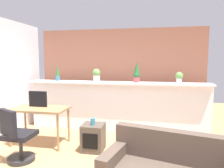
% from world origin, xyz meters
% --- Properties ---
extents(divider_wall, '(4.29, 0.16, 1.14)m').
position_xyz_m(divider_wall, '(0.00, 2.00, 0.57)').
color(divider_wall, white).
rests_on(divider_wall, ground).
extents(plant_shelf, '(4.29, 0.39, 0.04)m').
position_xyz_m(plant_shelf, '(0.00, 1.96, 1.16)').
color(plant_shelf, white).
rests_on(plant_shelf, divider_wall).
extents(brick_wall_behind, '(4.29, 0.10, 2.50)m').
position_xyz_m(brick_wall_behind, '(0.00, 2.60, 1.25)').
color(brick_wall_behind, '#935B47').
rests_on(brick_wall_behind, ground).
extents(potted_plant_0, '(0.12, 0.12, 0.41)m').
position_xyz_m(potted_plant_0, '(-1.48, 1.99, 1.36)').
color(potted_plant_0, '#386B84').
rests_on(potted_plant_0, plant_shelf).
extents(potted_plant_1, '(0.18, 0.18, 0.31)m').
position_xyz_m(potted_plant_1, '(-0.46, 1.93, 1.34)').
color(potted_plant_1, silver).
rests_on(potted_plant_1, plant_shelf).
extents(potted_plant_2, '(0.16, 0.16, 0.47)m').
position_xyz_m(potted_plant_2, '(0.48, 1.96, 1.40)').
color(potted_plant_2, '#B7474C').
rests_on(potted_plant_2, plant_shelf).
extents(potted_plant_3, '(0.16, 0.16, 0.25)m').
position_xyz_m(potted_plant_3, '(1.43, 1.97, 1.32)').
color(potted_plant_3, silver).
rests_on(potted_plant_3, plant_shelf).
extents(desk, '(1.10, 0.60, 0.75)m').
position_xyz_m(desk, '(-1.35, 0.87, 0.67)').
color(desk, '#99754C').
rests_on(desk, ground).
extents(tv_monitor, '(0.38, 0.04, 0.32)m').
position_xyz_m(tv_monitor, '(-1.42, 0.95, 0.91)').
color(tv_monitor, black).
rests_on(tv_monitor, desk).
extents(office_chair, '(0.52, 0.52, 0.91)m').
position_xyz_m(office_chair, '(-1.32, 0.11, 0.39)').
color(office_chair, '#262628').
rests_on(office_chair, ground).
extents(side_cube_shelf, '(0.40, 0.41, 0.50)m').
position_xyz_m(side_cube_shelf, '(-0.22, 0.79, 0.25)').
color(side_cube_shelf, '#4C4238').
rests_on(side_cube_shelf, ground).
extents(vase_on_shelf, '(0.08, 0.08, 0.13)m').
position_xyz_m(vase_on_shelf, '(-0.22, 0.76, 0.56)').
color(vase_on_shelf, teal).
rests_on(vase_on_shelf, side_cube_shelf).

